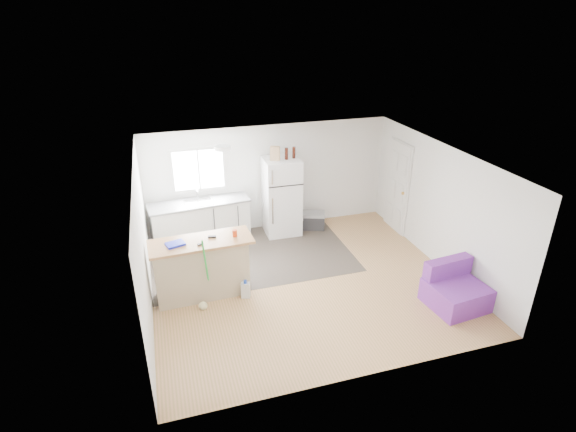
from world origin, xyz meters
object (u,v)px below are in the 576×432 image
object	(u,v)px
refrigerator	(282,196)
blue_tray	(175,244)
red_cup	(235,233)
bottle_left	(286,154)
purple_seat	(455,291)
cardboard_box	(275,153)
cleaner_jug	(246,290)
bottle_right	(294,152)
kitchen_cabinets	(201,222)
cooler	(314,220)
mop	(204,296)
peninsula	(202,268)

from	to	relation	value
refrigerator	blue_tray	size ratio (longest dim) A/B	5.81
red_cup	bottle_left	bearing A→B (deg)	51.81
purple_seat	bottle_left	xyz separation A→B (m)	(-1.98, 3.46, 1.60)
cardboard_box	bottle_left	bearing A→B (deg)	-3.00
refrigerator	cleaner_jug	bearing A→B (deg)	-119.34
refrigerator	purple_seat	distance (m)	4.13
blue_tray	bottle_right	bearing A→B (deg)	36.25
cardboard_box	kitchen_cabinets	bearing A→B (deg)	176.37
bottle_left	cooler	bearing A→B (deg)	2.26
kitchen_cabinets	red_cup	size ratio (longest dim) A/B	18.12
cooler	bottle_left	size ratio (longest dim) A/B	2.38
purple_seat	mop	bearing A→B (deg)	158.84
cooler	cardboard_box	xyz separation A→B (m)	(-0.91, -0.01, 1.69)
bottle_right	mop	bearing A→B (deg)	-134.65
blue_tray	cooler	bearing A→B (deg)	31.68
peninsula	red_cup	bearing A→B (deg)	-3.35
cooler	cleaner_jug	size ratio (longest dim) A/B	1.72
red_cup	cardboard_box	xyz separation A→B (m)	(1.26, 1.93, 0.75)
peninsula	blue_tray	xyz separation A→B (m)	(-0.39, -0.03, 0.55)
kitchen_cabinets	cooler	bearing A→B (deg)	-8.04
cooler	bottle_right	world-z (taller)	bottle_right
refrigerator	red_cup	size ratio (longest dim) A/B	14.51
cooler	mop	world-z (taller)	mop
kitchen_cabinets	purple_seat	size ratio (longest dim) A/B	2.21
purple_seat	cleaner_jug	world-z (taller)	purple_seat
refrigerator	kitchen_cabinets	bearing A→B (deg)	179.15
mop	bottle_right	world-z (taller)	bottle_right
cooler	mop	distance (m)	3.67
cleaner_jug	bottle_left	xyz separation A→B (m)	(1.42, 2.22, 1.72)
red_cup	cardboard_box	world-z (taller)	cardboard_box
cardboard_box	refrigerator	bearing A→B (deg)	19.46
cooler	kitchen_cabinets	bearing A→B (deg)	-163.23
refrigerator	cooler	distance (m)	1.01
kitchen_cabinets	purple_seat	bearing A→B (deg)	-48.63
cooler	bottle_right	size ratio (longest dim) A/B	2.38
refrigerator	red_cup	distance (m)	2.45
refrigerator	purple_seat	xyz separation A→B (m)	(2.07, -3.52, -0.60)
bottle_left	peninsula	bearing A→B (deg)	-138.06
mop	bottle_right	xyz separation A→B (m)	(2.33, 2.36, 1.64)
blue_tray	bottle_right	size ratio (longest dim) A/B	1.20
cleaner_jug	cardboard_box	xyz separation A→B (m)	(1.17, 2.23, 1.74)
bottle_right	refrigerator	bearing A→B (deg)	173.93
cooler	purple_seat	bearing A→B (deg)	-50.51
peninsula	cleaner_jug	xyz separation A→B (m)	(0.70, -0.31, -0.39)
blue_tray	mop	bearing A→B (deg)	-46.87
refrigerator	purple_seat	bearing A→B (deg)	-58.81
kitchen_cabinets	purple_seat	xyz separation A→B (m)	(3.88, -3.57, -0.21)
cardboard_box	bottle_right	bearing A→B (deg)	3.49
kitchen_cabinets	cooler	world-z (taller)	kitchen_cabinets
cleaner_jug	cooler	bearing A→B (deg)	65.01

